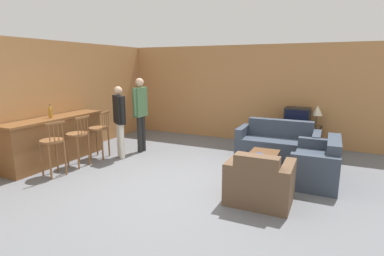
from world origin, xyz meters
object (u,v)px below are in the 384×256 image
Objects in this scene: couch_far at (278,144)px; armchair_near at (259,183)px; tv_unit at (296,137)px; person_by_counter at (120,118)px; person_by_window at (140,110)px; coffee_table at (262,158)px; bar_chair_mid at (78,138)px; bar_chair_far at (99,132)px; tv at (297,117)px; bar_chair_near at (53,145)px; loveseat_right at (318,165)px; bottle at (50,112)px; book_on_table at (259,155)px; table_lamp at (317,111)px.

couch_far is 1.85× the size of armchair_near.
person_by_counter reaches higher than tv_unit.
couch_far is 1.00× the size of person_by_window.
couch_far is at bearing -106.38° from tv_unit.
person_by_window is (-3.01, 0.40, 0.68)m from coffee_table.
person_by_counter is at bearing -155.42° from couch_far.
bar_chair_mid is 1.00m from person_by_counter.
bar_chair_far is 1.75× the size of tv.
bar_chair_near is at bearing -90.00° from bar_chair_far.
couch_far reaches higher than armchair_near.
armchair_near is 0.59× the size of person_by_counter.
person_by_counter is (-4.13, -0.36, 0.61)m from loveseat_right.
bar_chair_far is at bearing -153.86° from person_by_counter.
couch_far is (3.65, 2.33, -0.29)m from bar_chair_mid.
armchair_near is at bearing -1.76° from bar_chair_mid.
couch_far is at bearing 38.88° from bar_chair_near.
coffee_table is at bearing 25.10° from bar_chair_near.
bar_chair_mid is 3.71× the size of bottle.
loveseat_right reaches higher than coffee_table.
couch_far is 2.45m from armchair_near.
loveseat_right is (0.90, -1.12, -0.00)m from couch_far.
armchair_near is at bearing -76.56° from book_on_table.
bottle is at bearing -145.85° from table_lamp.
loveseat_right is at bearing 12.80° from book_on_table.
couch_far is at bearing 93.02° from armchair_near.
book_on_table is 0.13× the size of person_by_counter.
bottle is (-0.61, -0.73, 0.52)m from bar_chair_far.
bar_chair_far reaches higher than couch_far.
person_by_counter reaches higher than loveseat_right.
bar_chair_near is at bearing -172.44° from armchair_near.
bar_chair_near is at bearing -135.15° from tv.
couch_far is 1.27× the size of loveseat_right.
bar_chair_mid is 0.76× the size of loveseat_right.
tv is (0.16, 3.42, 0.50)m from armchair_near.
bar_chair_mid is at bearing -89.97° from bar_chair_far.
tv_unit is at bearing 106.17° from loveseat_right.
couch_far reaches higher than book_on_table.
loveseat_right is at bearing -85.67° from table_lamp.
bar_chair_near is 1.11× the size of armchair_near.
bar_chair_far is at bearing -124.92° from person_by_window.
person_by_counter is at bearing -177.67° from book_on_table.
person_by_window is (0.57, 2.07, 0.42)m from bar_chair_near.
bar_chair_near is 0.65× the size of person_by_counter.
bar_chair_mid is at bearing 8.29° from bottle.
bottle is at bearing -137.78° from person_by_counter.
loveseat_right is at bearing 14.86° from bar_chair_mid.
person_by_counter is at bearing -148.26° from table_lamp.
book_on_table is 0.12× the size of person_by_window.
person_by_window is (-3.98, 0.25, 0.72)m from loveseat_right.
bottle is at bearing -130.01° from bar_chair_far.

